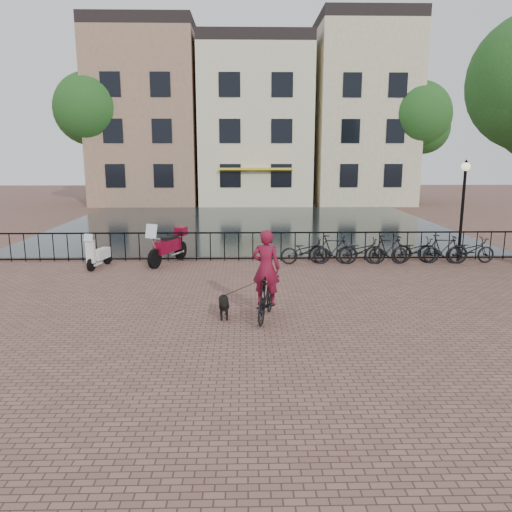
{
  "coord_description": "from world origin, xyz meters",
  "views": [
    {
      "loc": [
        -0.28,
        -9.32,
        3.76
      ],
      "look_at": [
        0.0,
        3.0,
        1.2
      ],
      "focal_mm": 35.0,
      "sensor_mm": 36.0,
      "label": 1
    }
  ],
  "objects_px": {
    "motorcycle": "(168,242)",
    "lamp_post": "(464,194)",
    "cyclist": "(266,280)",
    "dog": "(224,306)",
    "scooter": "(99,249)"
  },
  "relations": [
    {
      "from": "lamp_post",
      "to": "scooter",
      "type": "distance_m",
      "value": 12.47
    },
    {
      "from": "lamp_post",
      "to": "motorcycle",
      "type": "xyz_separation_m",
      "value": [
        -10.13,
        -0.03,
        -1.62
      ]
    },
    {
      "from": "motorcycle",
      "to": "cyclist",
      "type": "bearing_deg",
      "value": -37.71
    },
    {
      "from": "motorcycle",
      "to": "lamp_post",
      "type": "bearing_deg",
      "value": 24.71
    },
    {
      "from": "cyclist",
      "to": "dog",
      "type": "height_order",
      "value": "cyclist"
    },
    {
      "from": "dog",
      "to": "scooter",
      "type": "relative_size",
      "value": 0.62
    },
    {
      "from": "cyclist",
      "to": "motorcycle",
      "type": "xyz_separation_m",
      "value": [
        -3.12,
        5.93,
        -0.16
      ]
    },
    {
      "from": "motorcycle",
      "to": "scooter",
      "type": "height_order",
      "value": "motorcycle"
    },
    {
      "from": "cyclist",
      "to": "motorcycle",
      "type": "distance_m",
      "value": 6.7
    },
    {
      "from": "cyclist",
      "to": "scooter",
      "type": "relative_size",
      "value": 1.74
    },
    {
      "from": "lamp_post",
      "to": "motorcycle",
      "type": "distance_m",
      "value": 10.25
    },
    {
      "from": "motorcycle",
      "to": "scooter",
      "type": "relative_size",
      "value": 1.53
    },
    {
      "from": "cyclist",
      "to": "scooter",
      "type": "bearing_deg",
      "value": -32.09
    },
    {
      "from": "cyclist",
      "to": "lamp_post",
      "type": "bearing_deg",
      "value": -126.33
    },
    {
      "from": "scooter",
      "to": "dog",
      "type": "bearing_deg",
      "value": -37.23
    }
  ]
}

